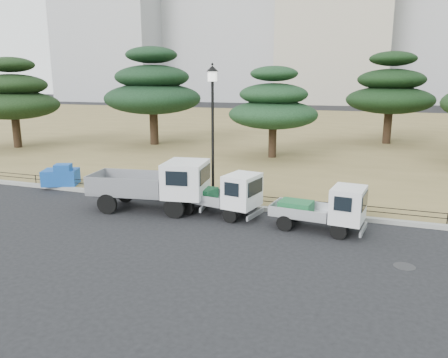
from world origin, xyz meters
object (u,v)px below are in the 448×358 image
at_px(street_lamp, 213,111).
at_px(truck_kei_rear, 325,208).
at_px(truck_large, 156,183).
at_px(tarp_pile, 61,176).
at_px(truck_kei_front, 224,194).

bearing_deg(street_lamp, truck_kei_rear, -21.43).
relative_size(truck_large, tarp_pile, 2.54).
bearing_deg(truck_kei_front, tarp_pile, -179.26).
xyz_separation_m(truck_kei_front, tarp_pile, (-8.80, 1.47, -0.28)).
xyz_separation_m(truck_kei_rear, tarp_pile, (-12.61, 1.91, -0.24)).
bearing_deg(truck_large, tarp_pile, 156.02).
relative_size(truck_kei_rear, street_lamp, 0.59).
bearing_deg(truck_kei_front, street_lamp, 134.89).
bearing_deg(tarp_pile, street_lamp, -0.19).
height_order(truck_kei_front, truck_kei_rear, truck_kei_front).
xyz_separation_m(truck_large, street_lamp, (1.75, 1.68, 2.73)).
bearing_deg(tarp_pile, truck_kei_rear, -8.63).
bearing_deg(street_lamp, truck_kei_front, -55.32).
distance_m(street_lamp, tarp_pile, 8.46).
bearing_deg(tarp_pile, truck_large, -15.69).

